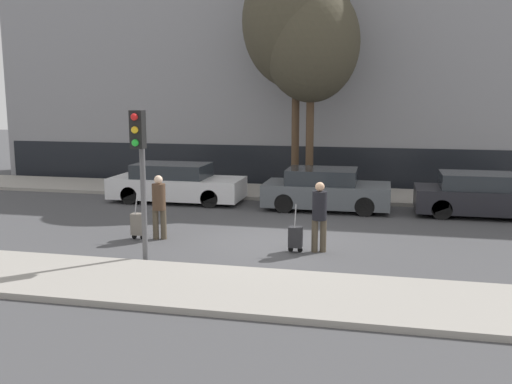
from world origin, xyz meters
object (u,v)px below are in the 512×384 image
(trolley_right, at_px, (295,237))
(parked_bicycle, at_px, (333,184))
(parked_car_2, at_px, (480,196))
(bare_tree_near_crossing, at_px, (311,43))
(pedestrian_right, at_px, (319,213))
(pedestrian_left, at_px, (159,203))
(parked_car_1, at_px, (325,190))
(bare_tree_down_street, at_px, (297,22))
(parked_car_0, at_px, (176,184))
(trolley_left, at_px, (138,224))
(traffic_light, at_px, (140,155))

(trolley_right, relative_size, parked_bicycle, 0.65)
(parked_car_2, relative_size, bare_tree_near_crossing, 0.53)
(pedestrian_right, bearing_deg, pedestrian_left, 161.05)
(parked_car_1, height_order, bare_tree_down_street, bare_tree_down_street)
(bare_tree_near_crossing, bearing_deg, parked_car_0, -154.76)
(trolley_right, height_order, bare_tree_near_crossing, bare_tree_near_crossing)
(parked_car_1, height_order, bare_tree_near_crossing, bare_tree_near_crossing)
(trolley_left, relative_size, parked_bicycle, 0.68)
(traffic_light, bearing_deg, parked_car_2, 40.77)
(trolley_left, relative_size, bare_tree_near_crossing, 0.16)
(bare_tree_near_crossing, bearing_deg, trolley_left, -115.60)
(trolley_left, relative_size, trolley_right, 1.05)
(parked_car_0, bearing_deg, bare_tree_down_street, 33.01)
(parked_car_0, bearing_deg, pedestrian_right, -43.94)
(bare_tree_down_street, bearing_deg, bare_tree_near_crossing, -34.07)
(parked_car_2, xyz_separation_m, pedestrian_right, (-4.32, -5.11, 0.32))
(pedestrian_left, height_order, bare_tree_near_crossing, bare_tree_near_crossing)
(traffic_light, bearing_deg, trolley_right, 27.54)
(trolley_right, distance_m, bare_tree_down_street, 9.90)
(parked_car_1, bearing_deg, traffic_light, -115.43)
(parked_car_1, xyz_separation_m, pedestrian_right, (0.37, -5.12, 0.31))
(traffic_light, bearing_deg, trolley_left, 117.00)
(parked_car_2, height_order, pedestrian_right, pedestrian_right)
(traffic_light, xyz_separation_m, bare_tree_near_crossing, (2.45, 9.14, 3.04))
(trolley_right, xyz_separation_m, bare_tree_down_street, (-1.24, 7.91, 5.83))
(pedestrian_right, distance_m, traffic_light, 4.29)
(bare_tree_down_street, bearing_deg, parked_car_1, -62.06)
(parked_car_1, xyz_separation_m, trolley_right, (-0.16, -5.26, -0.26))
(trolley_left, distance_m, traffic_light, 2.96)
(parked_car_0, xyz_separation_m, traffic_light, (1.89, -7.09, 1.76))
(pedestrian_right, bearing_deg, parked_car_1, 79.57)
(parked_car_1, xyz_separation_m, traffic_light, (-3.27, -6.88, 1.76))
(bare_tree_near_crossing, relative_size, bare_tree_down_street, 0.87)
(parked_bicycle, bearing_deg, trolley_right, -91.55)
(pedestrian_left, relative_size, bare_tree_near_crossing, 0.22)
(parked_car_1, distance_m, bare_tree_near_crossing, 5.36)
(parked_car_1, relative_size, trolley_left, 3.31)
(trolley_right, bearing_deg, traffic_light, -152.46)
(pedestrian_right, relative_size, bare_tree_near_crossing, 0.22)
(trolley_left, bearing_deg, parked_car_0, 99.89)
(parked_car_0, bearing_deg, pedestrian_left, -74.07)
(parked_car_2, height_order, bare_tree_near_crossing, bare_tree_near_crossing)
(pedestrian_left, xyz_separation_m, trolley_right, (3.57, -0.45, -0.57))
(parked_car_1, relative_size, bare_tree_down_street, 0.47)
(pedestrian_left, xyz_separation_m, parked_bicycle, (3.77, 7.09, -0.44))
(parked_car_0, distance_m, parked_bicycle, 5.60)
(trolley_left, xyz_separation_m, parked_bicycle, (4.31, 7.22, 0.10))
(parked_bicycle, height_order, bare_tree_down_street, bare_tree_down_street)
(parked_car_0, height_order, trolley_left, parked_car_0)
(pedestrian_right, relative_size, parked_bicycle, 0.94)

